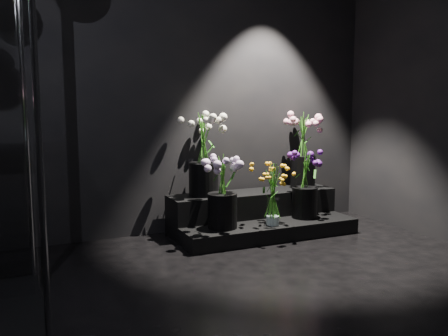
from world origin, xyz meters
TOP-DOWN VIEW (x-y plane):
  - floor at (0.00, 0.00)m, footprint 4.00×4.00m
  - wall_back at (0.00, 2.00)m, footprint 4.00×0.00m
  - display_riser at (0.68, 1.67)m, footprint 1.64×0.73m
  - bouquet_orange_bells at (0.66, 1.36)m, footprint 0.32×0.32m
  - bouquet_lilac at (0.21, 1.45)m, footprint 0.40×0.40m
  - bouquet_purple at (1.07, 1.48)m, footprint 0.40×0.40m
  - bouquet_cream_roses at (0.18, 1.80)m, footprint 0.49×0.49m
  - bouquet_pink_roses at (1.23, 1.76)m, footprint 0.42×0.42m

SIDE VIEW (x-z plane):
  - floor at x=0.00m, z-range 0.00..0.00m
  - display_riser at x=0.68m, z-range -0.03..0.33m
  - bouquet_orange_bells at x=0.66m, z-range 0.15..0.70m
  - bouquet_purple at x=1.07m, z-range 0.17..0.80m
  - bouquet_lilac at x=0.21m, z-range 0.18..0.82m
  - bouquet_cream_roses at x=0.18m, z-range 0.41..1.15m
  - bouquet_pink_roses at x=1.23m, z-range 0.42..1.15m
  - wall_back at x=0.00m, z-range -0.60..3.40m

